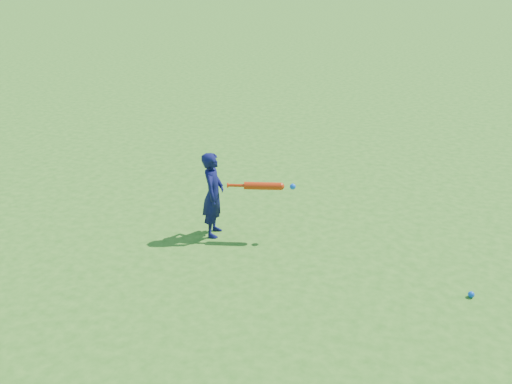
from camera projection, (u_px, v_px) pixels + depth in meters
The scene contains 4 objects.
ground at pixel (241, 215), 7.32m from camera, with size 80.00×80.00×0.00m, color #306E1A.
child at pixel (213, 195), 6.64m from camera, with size 0.38×0.25×1.03m, color #0E1041.
ground_ball_blue at pixel (471, 295), 5.59m from camera, with size 0.06×0.06×0.06m, color blue.
bat_swing at pixel (265, 186), 6.50m from camera, with size 0.77×0.27×0.09m.
Camera 1 is at (2.32, -6.18, 3.18)m, focal length 40.00 mm.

